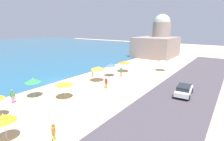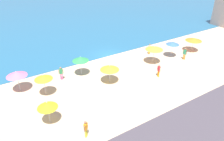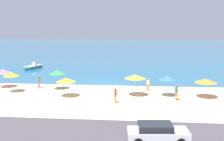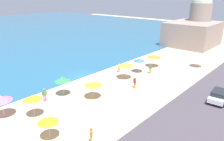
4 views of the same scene
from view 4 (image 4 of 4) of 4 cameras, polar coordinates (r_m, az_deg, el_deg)
The scene contains 18 objects.
ground_plane at distance 34.21m, azimuth -7.58°, elevation -1.80°, with size 160.00×160.00×0.00m, color #D3B18D.
coastal_road at distance 24.81m, azimuth 21.57°, elevation -11.72°, with size 80.00×8.00×0.06m, color #484048.
beach_umbrella_0 at distance 32.76m, azimuth 3.61°, elevation 1.53°, with size 2.37×2.37×2.53m.
beach_umbrella_1 at distance 27.95m, azimuth -12.85°, elevation -2.23°, with size 2.00×2.00×2.53m.
beach_umbrella_2 at distance 41.03m, azimuth 21.83°, elevation 3.53°, with size 2.16×2.16×2.34m.
beach_umbrella_3 at distance 25.28m, azimuth -27.01°, elevation -6.52°, with size 2.18×2.18×2.47m.
beach_umbrella_4 at distance 35.68m, azimuth 7.10°, elevation 2.75°, with size 1.93×1.93×2.42m.
beach_umbrella_5 at distance 26.74m, azimuth -4.95°, elevation -3.43°, with size 2.20×2.20×2.24m.
beach_umbrella_6 at distance 20.19m, azimuth -16.40°, elevation -12.25°, with size 1.80×1.80×2.31m.
beach_umbrella_7 at distance 24.04m, azimuth -20.09°, elevation -6.70°, with size 1.89×1.89×2.49m.
beach_umbrella_8 at distance 39.05m, azimuth 10.97°, elevation 3.69°, with size 2.44×2.44×2.21m.
bather_0 at distance 35.91m, azimuth 1.85°, elevation 0.93°, with size 0.57×0.24×1.61m.
bather_1 at distance 29.89m, azimuth 5.97°, elevation -3.01°, with size 0.28×0.56×1.67m.
bather_2 at distance 27.41m, azimuth -17.23°, elevation -5.95°, with size 0.55×0.31×1.70m.
bather_3 at distance 19.49m, azimuth -5.46°, elevation -16.39°, with size 0.46×0.40×1.65m.
bather_4 at distance 35.84m, azimuth 9.98°, elevation 0.73°, with size 0.32×0.55×1.74m.
parked_car_0 at distance 29.35m, azimuth 26.19°, elevation -5.79°, with size 4.34×2.14×1.36m.
harbor_fortress at distance 59.63m, azimuth 20.85°, elevation 10.31°, with size 12.93×10.79×12.51m.
Camera 4 is at (-20.59, -24.38, 12.32)m, focal length 35.00 mm.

